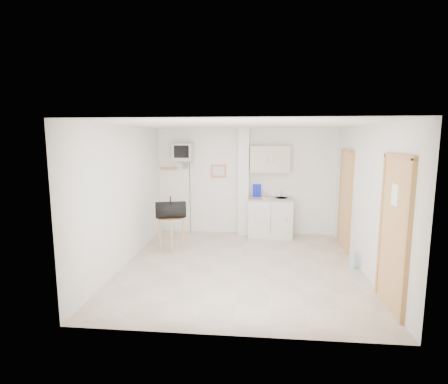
# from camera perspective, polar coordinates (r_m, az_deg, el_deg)

# --- Properties ---
(ground) EXTENTS (4.50, 4.50, 0.00)m
(ground) POSITION_cam_1_polar(r_m,az_deg,el_deg) (6.42, 2.78, -11.97)
(ground) COLOR #BCA995
(ground) RESTS_ON ground
(room_envelope) EXTENTS (4.24, 4.54, 2.55)m
(room_envelope) POSITION_cam_1_polar(r_m,az_deg,el_deg) (6.13, 5.16, 1.84)
(room_envelope) COLOR white
(room_envelope) RESTS_ON ground
(kitchenette) EXTENTS (1.03, 0.58, 2.10)m
(kitchenette) POSITION_cam_1_polar(r_m,az_deg,el_deg) (8.14, 7.53, -1.69)
(kitchenette) COLOR silver
(kitchenette) RESTS_ON ground
(crt_television) EXTENTS (0.44, 0.45, 2.15)m
(crt_television) POSITION_cam_1_polar(r_m,az_deg,el_deg) (8.21, -6.65, 6.37)
(crt_television) COLOR slate
(crt_television) RESTS_ON ground
(round_table) EXTENTS (0.55, 0.55, 0.68)m
(round_table) POSITION_cam_1_polar(r_m,az_deg,el_deg) (7.19, -8.58, -4.97)
(round_table) COLOR tan
(round_table) RESTS_ON ground
(duffel_bag) EXTENTS (0.67, 0.48, 0.45)m
(duffel_bag) POSITION_cam_1_polar(r_m,az_deg,el_deg) (7.10, -8.70, -2.86)
(duffel_bag) COLOR black
(duffel_bag) RESTS_ON round_table
(water_bottle) EXTENTS (0.11, 0.11, 0.33)m
(water_bottle) POSITION_cam_1_polar(r_m,az_deg,el_deg) (6.67, 20.37, -10.36)
(water_bottle) COLOR #94B2CD
(water_bottle) RESTS_ON ground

